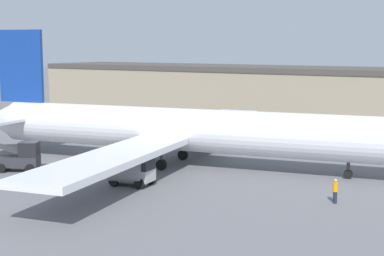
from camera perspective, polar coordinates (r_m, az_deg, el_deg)
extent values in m
plane|color=slate|center=(50.91, 0.00, -3.73)|extent=(400.00, 400.00, 0.00)
cube|color=gray|center=(84.74, 9.90, 3.12)|extent=(83.86, 13.24, 6.69)
cube|color=#47423D|center=(84.52, 9.96, 5.61)|extent=(83.86, 13.51, 0.70)
cylinder|color=white|center=(50.37, 0.00, -0.21)|extent=(36.50, 10.64, 3.68)
cone|color=white|center=(60.67, -18.14, 0.79)|extent=(4.65, 4.21, 3.50)
cube|color=white|center=(61.35, 2.15, 0.65)|extent=(7.88, 18.90, 0.50)
cube|color=white|center=(41.38, -7.93, -2.98)|extent=(7.88, 18.90, 0.50)
cylinder|color=#939399|center=(58.97, 1.27, -1.03)|extent=(3.07, 2.51, 2.03)
cylinder|color=#939399|center=(44.04, -6.15, -4.16)|extent=(3.07, 2.51, 2.03)
cube|color=navy|center=(58.56, -16.26, 5.79)|extent=(4.77, 1.28, 6.84)
cube|color=white|center=(62.16, -13.82, 1.46)|extent=(4.10, 4.97, 0.24)
cylinder|color=#38383D|center=(47.71, 14.90, -3.98)|extent=(0.28, 0.28, 1.32)
cylinder|color=black|center=(47.78, 14.88, -4.35)|extent=(0.75, 0.48, 0.70)
cylinder|color=#38383D|center=(49.31, -2.99, -3.34)|extent=(0.28, 0.28, 1.32)
cylinder|color=black|center=(49.35, -2.99, -3.58)|extent=(0.95, 0.52, 0.90)
cylinder|color=#38383D|center=(53.63, -0.89, -2.41)|extent=(0.28, 0.28, 1.32)
cylinder|color=black|center=(53.67, -0.89, -2.63)|extent=(0.95, 0.52, 0.90)
cylinder|color=#1E2338|center=(40.17, 13.70, -6.56)|extent=(0.26, 0.26, 0.79)
cylinder|color=orange|center=(40.00, 13.73, -5.57)|extent=(0.36, 0.36, 0.63)
sphere|color=tan|center=(39.91, 13.75, -4.97)|extent=(0.23, 0.23, 0.23)
cube|color=#B2B2B7|center=(44.11, -5.82, -4.48)|extent=(3.34, 2.02, 0.89)
cube|color=black|center=(43.46, -4.83, -3.21)|extent=(1.57, 1.63, 1.27)
cylinder|color=black|center=(42.98, -5.09, -5.41)|extent=(0.82, 0.38, 0.79)
cylinder|color=black|center=(44.36, -4.04, -4.98)|extent=(0.82, 0.38, 0.79)
cylinder|color=black|center=(44.10, -7.59, -5.11)|extent=(0.82, 0.38, 0.79)
cylinder|color=black|center=(45.45, -6.49, -4.70)|extent=(0.82, 0.38, 0.79)
cube|color=#2D2D33|center=(50.93, -16.50, -3.14)|extent=(3.70, 3.04, 0.86)
cube|color=black|center=(50.46, -15.51, -2.00)|extent=(1.98, 1.94, 1.22)
cube|color=#333333|center=(50.94, -17.20, -1.99)|extent=(2.36, 1.99, 0.81)
cylinder|color=black|center=(49.95, -15.44, -3.81)|extent=(0.79, 0.62, 0.75)
cylinder|color=black|center=(51.36, -14.95, -3.47)|extent=(0.79, 0.62, 0.75)
cylinder|color=black|center=(50.69, -18.02, -3.74)|extent=(0.79, 0.62, 0.75)
cylinder|color=black|center=(52.09, -17.47, -3.41)|extent=(0.79, 0.62, 0.75)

